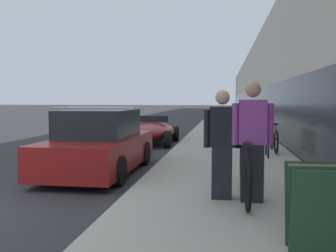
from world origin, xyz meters
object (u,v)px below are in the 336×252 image
at_px(person_bystander, 222,144).
at_px(parked_sedan_curbside, 99,144).
at_px(tandem_bicycle, 245,172).
at_px(cruiser_bike_nearest, 274,139).
at_px(sandwich_board_sign, 316,208).
at_px(person_rider, 252,142).
at_px(bike_rack_hoop, 267,138).
at_px(vintage_roadster_curbside, 151,132).

bearing_deg(person_bystander, parked_sedan_curbside, 139.50).
height_order(tandem_bicycle, cruiser_bike_nearest, tandem_bicycle).
distance_m(tandem_bicycle, sandwich_board_sign, 2.23).
height_order(tandem_bicycle, person_rider, person_rider).
xyz_separation_m(person_bystander, bike_rack_hoop, (1.19, 4.53, -0.34)).
distance_m(cruiser_bike_nearest, parked_sedan_curbside, 5.38).
height_order(cruiser_bike_nearest, vintage_roadster_curbside, vintage_roadster_curbside).
relative_size(bike_rack_hoop, sandwich_board_sign, 0.94).
xyz_separation_m(parked_sedan_curbside, vintage_roadster_curbside, (0.06, 5.78, -0.20)).
relative_size(person_bystander, bike_rack_hoop, 2.01).
bearing_deg(cruiser_bike_nearest, parked_sedan_curbside, -143.63).
xyz_separation_m(tandem_bicycle, bike_rack_hoop, (0.83, 4.32, 0.12)).
xyz_separation_m(person_rider, person_bystander, (-0.45, 0.10, -0.06)).
relative_size(person_rider, person_bystander, 1.08).
height_order(tandem_bicycle, sandwich_board_sign, tandem_bicycle).
distance_m(tandem_bicycle, cruiser_bike_nearest, 5.52).
height_order(person_rider, vintage_roadster_curbside, person_rider).
bearing_deg(bike_rack_hoop, person_bystander, -104.77).
relative_size(person_rider, cruiser_bike_nearest, 1.06).
bearing_deg(tandem_bicycle, bike_rack_hoop, 79.11).
bearing_deg(person_rider, vintage_roadster_curbside, 111.23).
height_order(cruiser_bike_nearest, sandwich_board_sign, sandwich_board_sign).
relative_size(person_bystander, cruiser_bike_nearest, 0.99).
distance_m(person_bystander, bike_rack_hoop, 4.70).
height_order(sandwich_board_sign, parked_sedan_curbside, parked_sedan_curbside).
xyz_separation_m(person_rider, vintage_roadster_curbside, (-3.22, 8.29, -0.60)).
bearing_deg(person_rider, tandem_bicycle, 106.82).
height_order(bike_rack_hoop, sandwich_board_sign, sandwich_board_sign).
bearing_deg(person_rider, sandwich_board_sign, -74.53).
bearing_deg(person_rider, bike_rack_hoop, 80.90).
distance_m(cruiser_bike_nearest, vintage_roadster_curbside, 5.00).
bearing_deg(parked_sedan_curbside, person_rider, -37.42).
distance_m(bike_rack_hoop, cruiser_bike_nearest, 1.13).
relative_size(person_rider, sandwich_board_sign, 2.03).
height_order(person_rider, bike_rack_hoop, person_rider).
relative_size(parked_sedan_curbside, vintage_roadster_curbside, 1.05).
xyz_separation_m(sandwich_board_sign, parked_sedan_curbside, (-3.79, 4.35, 0.06)).
height_order(bike_rack_hoop, vintage_roadster_curbside, vintage_roadster_curbside).
distance_m(person_rider, person_bystander, 0.47).
xyz_separation_m(tandem_bicycle, vintage_roadster_curbside, (-3.13, 7.99, -0.08)).
distance_m(tandem_bicycle, person_bystander, 0.62).
relative_size(tandem_bicycle, cruiser_bike_nearest, 1.43).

